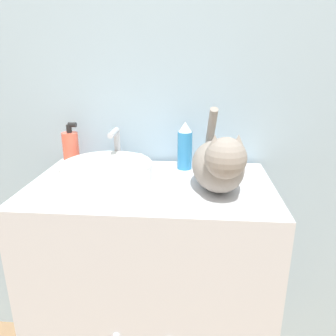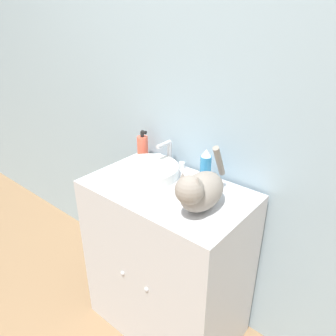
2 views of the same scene
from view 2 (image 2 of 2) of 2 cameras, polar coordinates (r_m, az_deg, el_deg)
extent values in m
cube|color=#9EB7C6|center=(1.61, 6.50, 11.76)|extent=(6.00, 0.05, 2.50)
cube|color=silver|center=(1.80, -0.14, -15.85)|extent=(0.79, 0.48, 0.89)
sphere|color=silver|center=(1.68, -7.95, -17.71)|extent=(0.02, 0.02, 0.02)
sphere|color=silver|center=(1.60, -3.82, -20.38)|extent=(0.02, 0.02, 0.02)
cylinder|color=white|center=(1.64, -3.50, -0.46)|extent=(0.31, 0.31, 0.05)
cylinder|color=silver|center=(1.74, 0.29, 2.61)|extent=(0.02, 0.02, 0.13)
cylinder|color=silver|center=(1.68, -0.77, 4.13)|extent=(0.02, 0.10, 0.02)
cylinder|color=white|center=(1.81, -1.73, 1.91)|extent=(0.03, 0.03, 0.03)
cylinder|color=white|center=(1.71, 2.40, 0.45)|extent=(0.03, 0.03, 0.03)
ellipsoid|color=gray|center=(1.37, 5.93, -4.03)|extent=(0.18, 0.27, 0.15)
sphere|color=gray|center=(1.26, 3.76, -3.86)|extent=(0.13, 0.13, 0.12)
cone|color=gray|center=(1.25, 2.56, -1.63)|extent=(0.04, 0.04, 0.04)
cone|color=gray|center=(1.23, 5.12, -2.39)|extent=(0.04, 0.04, 0.04)
cylinder|color=gray|center=(1.46, 8.89, 1.19)|extent=(0.04, 0.12, 0.17)
cylinder|color=#EF6047|center=(1.83, -4.44, 3.68)|extent=(0.06, 0.06, 0.12)
cylinder|color=black|center=(1.81, -4.52, 5.90)|extent=(0.02, 0.02, 0.03)
cylinder|color=black|center=(1.79, -4.22, 6.25)|extent=(0.03, 0.02, 0.02)
cylinder|color=#338CCC|center=(1.56, 6.53, -0.29)|extent=(0.05, 0.05, 0.14)
cone|color=white|center=(1.53, 6.69, 2.63)|extent=(0.05, 0.05, 0.04)
camera|label=1|loc=(0.81, -41.70, -8.46)|focal=35.00mm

